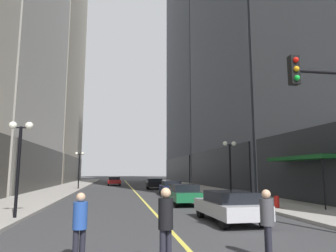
% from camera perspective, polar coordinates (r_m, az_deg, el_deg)
% --- Properties ---
extents(ground_plane, '(200.00, 200.00, 0.00)m').
position_cam_1_polar(ground_plane, '(39.54, -6.64, -11.48)').
color(ground_plane, '#38383A').
extents(sidewalk_left, '(4.50, 78.00, 0.15)m').
position_cam_1_polar(sidewalk_left, '(39.97, -18.76, -10.96)').
color(sidewalk_left, '#9E9991').
rests_on(sidewalk_left, ground).
extents(sidewalk_right, '(4.50, 78.00, 0.15)m').
position_cam_1_polar(sidewalk_right, '(40.81, 5.24, -11.30)').
color(sidewalk_right, '#9E9991').
rests_on(sidewalk_right, ground).
extents(lane_centre_stripe, '(0.16, 70.00, 0.01)m').
position_cam_1_polar(lane_centre_stripe, '(39.54, -6.64, -11.47)').
color(lane_centre_stripe, '#E5D64C').
rests_on(lane_centre_stripe, ground).
extents(storefront_awning_right, '(1.60, 6.16, 3.12)m').
position_cam_1_polar(storefront_awning_right, '(21.56, 23.62, -5.52)').
color(storefront_awning_right, '#144C1E').
rests_on(storefront_awning_right, ground).
extents(car_silver, '(2.03, 4.28, 1.32)m').
position_cam_1_polar(car_silver, '(13.86, 11.34, -14.24)').
color(car_silver, '#B7B7BC').
rests_on(car_silver, ground).
extents(car_green, '(1.77, 4.38, 1.32)m').
position_cam_1_polar(car_green, '(20.68, 2.82, -12.41)').
color(car_green, '#196038').
rests_on(car_green, ground).
extents(car_navy, '(1.82, 4.24, 1.32)m').
position_cam_1_polar(car_navy, '(28.44, 0.50, -11.32)').
color(car_navy, '#141E4C').
rests_on(car_navy, ground).
extents(car_black, '(2.14, 4.13, 1.32)m').
position_cam_1_polar(car_black, '(38.52, -2.53, -10.54)').
color(car_black, black).
rests_on(car_black, ground).
extents(car_red, '(2.06, 4.19, 1.32)m').
position_cam_1_polar(car_red, '(49.17, -9.97, -9.95)').
color(car_red, '#B21919').
rests_on(car_red, ground).
extents(pedestrian_in_black_coat, '(0.45, 0.45, 1.80)m').
position_cam_1_polar(pedestrian_in_black_coat, '(7.29, -0.43, -17.21)').
color(pedestrian_in_black_coat, black).
rests_on(pedestrian_in_black_coat, ground).
extents(pedestrian_with_orange_bag, '(0.41, 0.41, 1.71)m').
position_cam_1_polar(pedestrian_with_orange_bag, '(8.40, 17.93, -16.02)').
color(pedestrian_with_orange_bag, black).
rests_on(pedestrian_with_orange_bag, ground).
extents(pedestrian_in_blue_hoodie, '(0.45, 0.45, 1.66)m').
position_cam_1_polar(pedestrian_in_blue_hoodie, '(7.96, -16.04, -16.79)').
color(pedestrian_in_blue_hoodie, black).
rests_on(pedestrian_in_blue_hoodie, ground).
extents(street_lamp_left_near, '(1.06, 0.36, 4.43)m').
position_cam_1_polar(street_lamp_left_near, '(15.52, -25.83, -3.55)').
color(street_lamp_left_near, black).
rests_on(street_lamp_left_near, ground).
extents(street_lamp_left_far, '(1.06, 0.36, 4.43)m').
position_cam_1_polar(street_lamp_left_far, '(38.12, -16.15, -6.43)').
color(street_lamp_left_far, black).
rests_on(street_lamp_left_far, ground).
extents(street_lamp_right_mid, '(1.06, 0.36, 4.43)m').
position_cam_1_polar(street_lamp_right_mid, '(23.74, 11.41, -5.60)').
color(street_lamp_right_mid, black).
rests_on(street_lamp_right_mid, ground).
extents(fire_hydrant_right, '(0.28, 0.28, 0.80)m').
position_cam_1_polar(fire_hydrant_right, '(18.78, 19.54, -13.33)').
color(fire_hydrant_right, red).
rests_on(fire_hydrant_right, ground).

